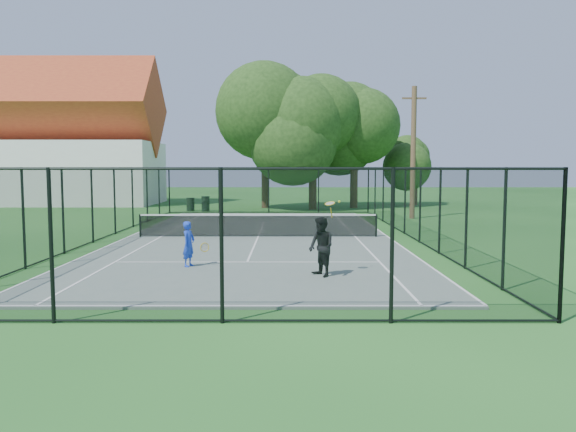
{
  "coord_description": "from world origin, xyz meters",
  "views": [
    {
      "loc": [
        1.27,
        -23.59,
        3.0
      ],
      "look_at": [
        1.26,
        -3.0,
        1.2
      ],
      "focal_mm": 35.0,
      "sensor_mm": 36.0,
      "label": 1
    }
  ],
  "objects_px": {
    "trash_bin_left": "(190,204)",
    "utility_pole": "(413,152)",
    "player_black": "(321,247)",
    "player_blue": "(189,244)",
    "tennis_net": "(258,224)",
    "trash_bin_right": "(206,204)"
  },
  "relations": [
    {
      "from": "trash_bin_left",
      "to": "utility_pole",
      "type": "bearing_deg",
      "value": -22.38
    },
    {
      "from": "trash_bin_left",
      "to": "player_blue",
      "type": "xyz_separation_m",
      "value": [
        3.76,
        -21.87,
        0.27
      ]
    },
    {
      "from": "player_blue",
      "to": "trash_bin_right",
      "type": "bearing_deg",
      "value": 97.08
    },
    {
      "from": "trash_bin_left",
      "to": "trash_bin_right",
      "type": "distance_m",
      "value": 1.13
    },
    {
      "from": "utility_pole",
      "to": "player_black",
      "type": "xyz_separation_m",
      "value": [
        -6.34,
        -17.66,
        -3.0
      ]
    },
    {
      "from": "utility_pole",
      "to": "trash_bin_right",
      "type": "bearing_deg",
      "value": 157.1
    },
    {
      "from": "utility_pole",
      "to": "player_blue",
      "type": "xyz_separation_m",
      "value": [
        -10.17,
        -16.13,
        -3.14
      ]
    },
    {
      "from": "utility_pole",
      "to": "player_black",
      "type": "relative_size",
      "value": 3.77
    },
    {
      "from": "player_blue",
      "to": "player_black",
      "type": "relative_size",
      "value": 0.66
    },
    {
      "from": "trash_bin_left",
      "to": "trash_bin_right",
      "type": "relative_size",
      "value": 0.88
    },
    {
      "from": "trash_bin_right",
      "to": "player_black",
      "type": "distance_m",
      "value": 23.99
    },
    {
      "from": "tennis_net",
      "to": "trash_bin_right",
      "type": "relative_size",
      "value": 9.88
    },
    {
      "from": "utility_pole",
      "to": "player_blue",
      "type": "height_order",
      "value": "utility_pole"
    },
    {
      "from": "tennis_net",
      "to": "trash_bin_right",
      "type": "distance_m",
      "value": 15.07
    },
    {
      "from": "trash_bin_right",
      "to": "player_blue",
      "type": "relative_size",
      "value": 0.76
    },
    {
      "from": "trash_bin_right",
      "to": "player_black",
      "type": "relative_size",
      "value": 0.5
    },
    {
      "from": "trash_bin_left",
      "to": "player_blue",
      "type": "height_order",
      "value": "player_blue"
    },
    {
      "from": "trash_bin_left",
      "to": "utility_pole",
      "type": "height_order",
      "value": "utility_pole"
    },
    {
      "from": "trash_bin_left",
      "to": "player_blue",
      "type": "distance_m",
      "value": 22.19
    },
    {
      "from": "player_black",
      "to": "utility_pole",
      "type": "bearing_deg",
      "value": 70.25
    },
    {
      "from": "tennis_net",
      "to": "trash_bin_left",
      "type": "bearing_deg",
      "value": 110.24
    },
    {
      "from": "player_black",
      "to": "player_blue",
      "type": "bearing_deg",
      "value": 158.3
    }
  ]
}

